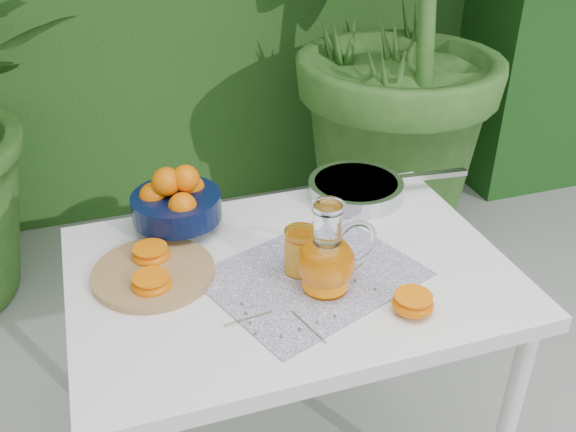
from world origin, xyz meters
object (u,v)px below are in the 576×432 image
object	(u,v)px
white_table	(291,296)
juice_pitcher	(327,259)
cutting_board	(154,273)
fruit_bowl	(176,201)
saute_pan	(357,188)

from	to	relation	value
white_table	juice_pitcher	size ratio (longest dim) A/B	4.72
cutting_board	fruit_bowl	distance (m)	0.22
cutting_board	saute_pan	bearing A→B (deg)	18.45
white_table	fruit_bowl	size ratio (longest dim) A/B	3.98
juice_pitcher	saute_pan	size ratio (longest dim) A/B	0.45
fruit_bowl	white_table	bearing A→B (deg)	-49.90
fruit_bowl	juice_pitcher	distance (m)	0.44
cutting_board	juice_pitcher	distance (m)	0.40
fruit_bowl	saute_pan	size ratio (longest dim) A/B	0.54
fruit_bowl	saute_pan	xyz separation A→B (m)	(0.50, 0.01, -0.05)
cutting_board	juice_pitcher	world-z (taller)	juice_pitcher
white_table	juice_pitcher	bearing A→B (deg)	-61.87
fruit_bowl	juice_pitcher	xyz separation A→B (m)	(0.27, -0.35, -0.00)
juice_pitcher	saute_pan	bearing A→B (deg)	57.36
white_table	saute_pan	bearing A→B (deg)	43.29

